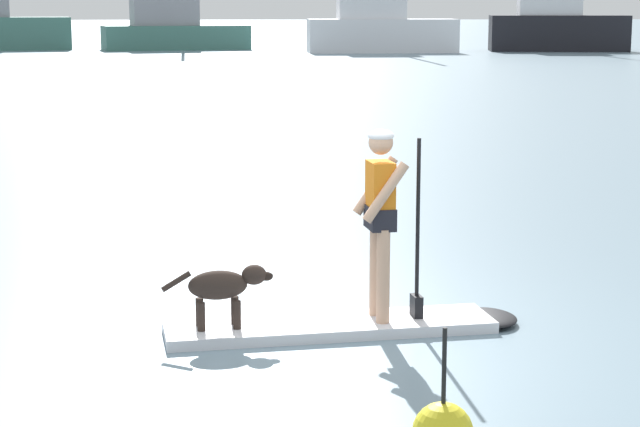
% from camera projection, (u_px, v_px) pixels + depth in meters
% --- Properties ---
extents(ground_plane, '(400.00, 400.00, 0.00)m').
position_uv_depth(ground_plane, '(330.00, 332.00, 10.13)').
color(ground_plane, slate).
extents(paddleboard, '(3.29, 1.02, 0.10)m').
position_uv_depth(paddleboard, '(354.00, 325.00, 10.16)').
color(paddleboard, silver).
rests_on(paddleboard, ground_plane).
extents(person_paddler, '(0.63, 0.51, 1.72)m').
position_uv_depth(person_paddler, '(382.00, 210.00, 10.02)').
color(person_paddler, tan).
rests_on(person_paddler, paddleboard).
extents(dog, '(0.99, 0.28, 0.55)m').
position_uv_depth(dog, '(223.00, 287.00, 9.86)').
color(dog, '#2D231E').
rests_on(dog, paddleboard).
extents(moored_boat_starboard, '(9.65, 5.02, 10.94)m').
position_uv_depth(moored_boat_starboard, '(173.00, 30.00, 72.03)').
color(moored_boat_starboard, '#3F7266').
rests_on(moored_boat_starboard, ground_plane).
extents(moored_boat_outer, '(8.94, 3.10, 11.01)m').
position_uv_depth(moored_boat_outer, '(379.00, 27.00, 67.78)').
color(moored_boat_outer, white).
rests_on(moored_boat_outer, ground_plane).
extents(moored_boat_port, '(8.73, 4.11, 13.04)m').
position_uv_depth(moored_boat_port, '(556.00, 25.00, 69.58)').
color(moored_boat_port, black).
rests_on(moored_boat_port, ground_plane).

